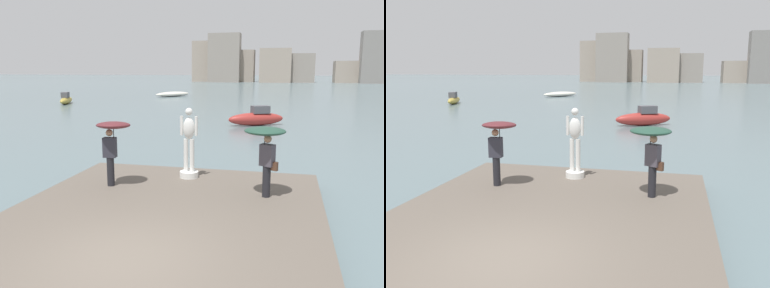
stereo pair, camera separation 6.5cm
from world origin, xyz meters
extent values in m
plane|color=slate|center=(0.00, 40.00, 0.00)|extent=(400.00, 400.00, 0.00)
cube|color=#60564C|center=(0.00, 2.05, 0.20)|extent=(7.83, 10.09, 0.40)
cylinder|color=white|center=(-0.15, 5.84, 0.50)|extent=(0.61, 0.61, 0.20)
cylinder|color=white|center=(-0.25, 5.84, 1.14)|extent=(0.15, 0.15, 1.07)
cylinder|color=white|center=(-0.05, 5.84, 1.14)|extent=(0.15, 0.15, 1.07)
ellipsoid|color=white|center=(-0.15, 5.84, 2.02)|extent=(0.38, 0.26, 0.70)
sphere|color=white|center=(-0.15, 5.84, 2.55)|extent=(0.24, 0.24, 0.24)
cylinder|color=white|center=(-0.39, 5.84, 2.10)|extent=(0.10, 0.10, 0.62)
cylinder|color=white|center=(0.09, 5.84, 2.10)|extent=(0.10, 0.10, 0.62)
cylinder|color=black|center=(-2.23, 4.38, 0.84)|extent=(0.22, 0.22, 0.88)
cube|color=#2D2D38|center=(-2.23, 4.38, 1.58)|extent=(0.40, 0.27, 0.60)
sphere|color=#A87A5B|center=(-2.23, 4.38, 2.02)|extent=(0.21, 0.21, 0.21)
cylinder|color=#262626|center=(-2.11, 4.43, 1.91)|extent=(0.02, 0.02, 0.56)
ellipsoid|color=#5B2328|center=(-2.11, 4.43, 2.25)|extent=(1.09, 1.10, 0.26)
cylinder|color=black|center=(2.41, 4.36, 0.84)|extent=(0.22, 0.22, 0.88)
cube|color=#47424C|center=(2.41, 4.36, 1.58)|extent=(0.45, 0.39, 0.60)
sphere|color=#A87A5B|center=(2.41, 4.36, 2.02)|extent=(0.21, 0.21, 0.21)
cylinder|color=#262626|center=(2.32, 4.45, 1.90)|extent=(0.02, 0.02, 0.54)
ellipsoid|color=#234738|center=(2.32, 4.45, 2.23)|extent=(1.53, 1.53, 0.22)
cube|color=#513323|center=(2.61, 4.28, 1.30)|extent=(0.21, 0.17, 0.24)
ellipsoid|color=#B2993D|center=(-21.35, 34.39, 0.38)|extent=(2.32, 4.63, 0.77)
cube|color=#4C4C51|center=(-21.24, 34.06, 1.02)|extent=(1.08, 1.49, 0.60)
ellipsoid|color=#9E2D28|center=(0.81, 21.56, 0.45)|extent=(4.03, 2.69, 0.89)
cube|color=#4C4C51|center=(1.08, 21.70, 1.10)|extent=(1.39, 1.19, 0.52)
ellipsoid|color=silver|center=(-13.01, 48.79, 0.33)|extent=(4.66, 5.22, 0.67)
cube|color=gray|center=(-23.13, 115.99, 6.03)|extent=(4.95, 4.53, 12.06)
cube|color=gray|center=(-15.44, 112.20, 6.95)|extent=(9.12, 4.83, 13.90)
cube|color=gray|center=(-10.57, 115.71, 4.65)|extent=(7.09, 5.45, 9.30)
cube|color=gray|center=(-0.82, 113.09, 4.77)|extent=(8.76, 6.80, 9.54)
cube|color=gray|center=(5.65, 114.21, 4.05)|extent=(8.70, 5.74, 8.09)
cube|color=gray|center=(18.57, 114.97, 3.00)|extent=(6.36, 7.16, 5.99)
cube|color=gray|center=(25.36, 110.55, 6.80)|extent=(7.88, 4.69, 13.61)
camera|label=1|loc=(2.87, -6.52, 3.89)|focal=37.67mm
camera|label=2|loc=(2.94, -6.50, 3.89)|focal=37.67mm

